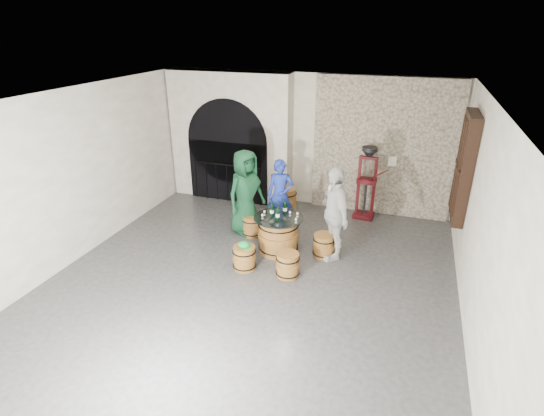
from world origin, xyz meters
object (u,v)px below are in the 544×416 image
(side_barrel, at_px, (286,202))
(wine_bottle_right, at_px, (285,208))
(person_blue, at_px, (280,195))
(barrel_table, at_px, (278,235))
(barrel_stool_right, at_px, (324,245))
(barrel_stool_far, at_px, (280,221))
(wine_bottle_center, at_px, (278,214))
(barrel_stool_left, at_px, (252,225))
(barrel_stool_near_right, at_px, (288,265))
(corking_press, at_px, (367,178))
(wine_bottle_left, at_px, (272,210))
(person_green, at_px, (246,192))
(barrel_stool_near_left, at_px, (244,258))
(person_white, at_px, (334,214))

(side_barrel, bearing_deg, wine_bottle_right, -73.85)
(person_blue, bearing_deg, barrel_table, -86.93)
(barrel_stool_right, xyz_separation_m, side_barrel, (-1.27, 1.60, 0.11))
(barrel_stool_far, relative_size, person_blue, 0.29)
(barrel_stool_right, bearing_deg, wine_bottle_center, -164.60)
(barrel_stool_left, xyz_separation_m, barrel_stool_near_right, (1.20, -1.30, 0.00))
(person_blue, distance_m, corking_press, 2.09)
(barrel_stool_left, bearing_deg, barrel_stool_near_right, -47.40)
(barrel_stool_far, relative_size, wine_bottle_left, 1.41)
(person_green, bearing_deg, wine_bottle_right, -85.25)
(barrel_stool_left, bearing_deg, person_blue, 46.95)
(barrel_stool_near_right, xyz_separation_m, person_blue, (-0.72, 1.81, 0.57))
(barrel_stool_near_right, height_order, side_barrel, side_barrel)
(barrel_stool_right, bearing_deg, wine_bottle_right, 174.84)
(barrel_stool_left, bearing_deg, corking_press, 37.82)
(barrel_stool_near_left, relative_size, person_green, 0.25)
(barrel_table, relative_size, barrel_stool_left, 2.14)
(barrel_stool_far, distance_m, wine_bottle_center, 1.23)
(person_white, bearing_deg, barrel_stool_near_left, -88.92)
(barrel_stool_right, distance_m, wine_bottle_center, 1.13)
(barrel_stool_near_right, distance_m, corking_press, 3.25)
(person_white, relative_size, wine_bottle_left, 5.70)
(barrel_stool_near_right, xyz_separation_m, person_white, (0.62, 0.95, 0.70))
(barrel_stool_left, relative_size, wine_bottle_center, 1.41)
(barrel_stool_near_left, relative_size, side_barrel, 0.67)
(barrel_stool_near_right, xyz_separation_m, wine_bottle_left, (-0.58, 0.82, 0.66))
(barrel_stool_far, bearing_deg, wine_bottle_center, -74.82)
(wine_bottle_right, bearing_deg, wine_bottle_left, -138.62)
(barrel_stool_far, relative_size, side_barrel, 0.67)
(wine_bottle_right, bearing_deg, person_white, -3.12)
(wine_bottle_center, bearing_deg, person_blue, 105.25)
(barrel_table, distance_m, wine_bottle_right, 0.55)
(corking_press, bearing_deg, person_blue, -140.14)
(barrel_stool_right, distance_m, side_barrel, 2.05)
(person_green, height_order, side_barrel, person_green)
(barrel_table, bearing_deg, corking_press, 57.13)
(barrel_stool_far, distance_m, side_barrel, 0.86)
(barrel_table, relative_size, side_barrel, 1.42)
(person_blue, bearing_deg, barrel_stool_near_right, -80.99)
(barrel_stool_right, distance_m, wine_bottle_right, 1.07)
(person_blue, relative_size, wine_bottle_center, 4.89)
(person_white, relative_size, corking_press, 1.08)
(barrel_stool_right, bearing_deg, person_green, 165.09)
(wine_bottle_left, height_order, wine_bottle_center, same)
(person_blue, bearing_deg, wine_bottle_right, -78.92)
(barrel_stool_right, xyz_separation_m, person_white, (0.15, 0.02, 0.70))
(barrel_stool_near_right, relative_size, corking_press, 0.27)
(barrel_stool_near_left, distance_m, person_white, 1.89)
(barrel_stool_far, xyz_separation_m, barrel_stool_near_left, (-0.15, -1.70, 0.00))
(person_blue, height_order, corking_press, corking_press)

